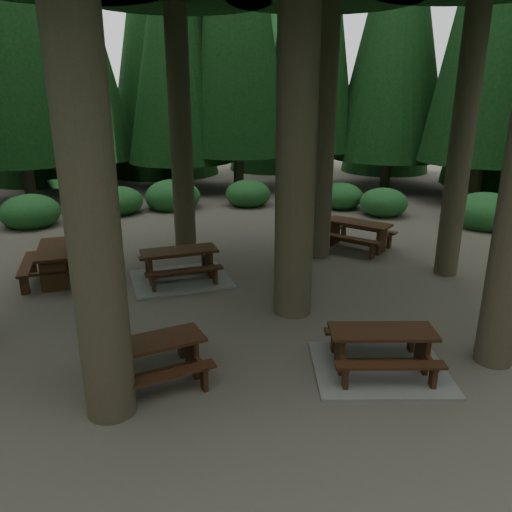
{
  "coord_description": "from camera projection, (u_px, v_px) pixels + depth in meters",
  "views": [
    {
      "loc": [
        -1.57,
        -9.92,
        4.79
      ],
      "look_at": [
        0.09,
        0.99,
        1.1
      ],
      "focal_mm": 35.0,
      "sensor_mm": 36.0,
      "label": 1
    }
  ],
  "objects": [
    {
      "name": "picnic_table_b",
      "position": [
        55.0,
        259.0,
        13.04
      ],
      "size": [
        1.95,
        2.28,
        0.89
      ],
      "rotation": [
        0.0,
        0.0,
        1.72
      ],
      "color": "#351610",
      "rests_on": "ground"
    },
    {
      "name": "picnic_table_d",
      "position": [
        358.0,
        231.0,
        15.66
      ],
      "size": [
        2.56,
        2.56,
        0.87
      ],
      "rotation": [
        0.0,
        0.0,
        -0.78
      ],
      "color": "#351610",
      "rests_on": "ground"
    },
    {
      "name": "picnic_table_c",
      "position": [
        180.0,
        270.0,
        13.11
      ],
      "size": [
        2.81,
        2.46,
        0.85
      ],
      "rotation": [
        0.0,
        0.0,
        0.17
      ],
      "color": "gray",
      "rests_on": "ground"
    },
    {
      "name": "ground",
      "position": [
        259.0,
        317.0,
        11.05
      ],
      "size": [
        80.0,
        80.0,
        0.0
      ],
      "primitive_type": "plane",
      "color": "#4C453D",
      "rests_on": "ground"
    },
    {
      "name": "picnic_table_e",
      "position": [
        150.0,
        355.0,
        8.43
      ],
      "size": [
        2.19,
        1.96,
        0.79
      ],
      "rotation": [
        0.0,
        0.0,
        0.31
      ],
      "color": "#351610",
      "rests_on": "ground"
    },
    {
      "name": "picnic_table_a",
      "position": [
        380.0,
        356.0,
        8.88
      ],
      "size": [
        2.6,
        2.25,
        0.8
      ],
      "rotation": [
        0.0,
        0.0,
        -0.14
      ],
      "color": "gray",
      "rests_on": "ground"
    },
    {
      "name": "shrub_ring",
      "position": [
        283.0,
        286.0,
        11.72
      ],
      "size": [
        23.86,
        24.64,
        1.49
      ],
      "color": "#205E30",
      "rests_on": "ground"
    }
  ]
}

